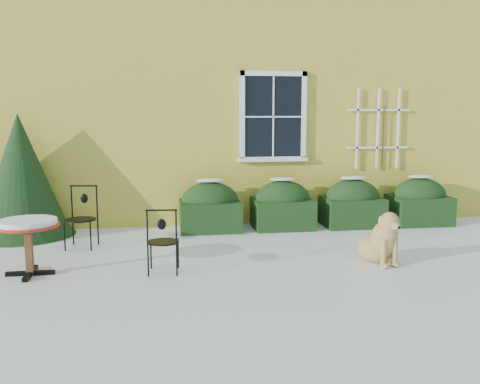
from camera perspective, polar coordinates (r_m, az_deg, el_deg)
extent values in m
plane|color=white|center=(7.03, 1.22, -8.47)|extent=(80.00, 80.00, 0.00)
cube|color=yellow|center=(13.71, -3.79, 12.41)|extent=(12.00, 8.00, 6.00)
cube|color=black|center=(9.80, 3.55, 8.01)|extent=(1.05, 0.03, 1.45)
cube|color=white|center=(9.82, 3.60, 12.51)|extent=(1.23, 0.06, 0.09)
cube|color=white|center=(9.83, 3.52, 3.52)|extent=(1.23, 0.06, 0.09)
cube|color=white|center=(9.69, 0.23, 8.02)|extent=(0.09, 0.06, 1.63)
cube|color=white|center=(9.93, 6.81, 7.97)|extent=(0.09, 0.06, 1.63)
cube|color=white|center=(9.78, 3.57, 8.01)|extent=(0.02, 0.02, 1.45)
cube|color=white|center=(9.78, 3.57, 8.01)|extent=(1.05, 0.02, 0.02)
cube|color=white|center=(9.83, 3.52, 3.49)|extent=(1.29, 0.14, 0.07)
cube|color=white|center=(10.24, 12.41, 6.59)|extent=(0.04, 0.03, 1.50)
cube|color=white|center=(10.39, 14.48, 6.54)|extent=(0.04, 0.03, 1.50)
cube|color=white|center=(10.55, 16.50, 6.49)|extent=(0.04, 0.03, 1.50)
cube|color=white|center=(10.41, 14.41, 4.62)|extent=(1.20, 0.03, 0.04)
cube|color=white|center=(10.39, 14.56, 8.47)|extent=(1.20, 0.03, 0.04)
cylinder|color=#472D19|center=(10.42, 15.01, 5.70)|extent=(0.02, 0.02, 1.10)
cube|color=black|center=(9.39, -3.21, -2.53)|extent=(1.05, 0.80, 0.52)
ellipsoid|color=black|center=(9.34, -3.22, -0.95)|extent=(1.00, 0.72, 0.67)
ellipsoid|color=white|center=(9.29, -3.24, 1.24)|extent=(0.47, 0.32, 0.06)
cube|color=black|center=(9.59, 4.55, -2.31)|extent=(1.05, 0.80, 0.52)
ellipsoid|color=black|center=(9.55, 4.57, -0.77)|extent=(1.00, 0.72, 0.67)
ellipsoid|color=white|center=(9.50, 4.59, 1.39)|extent=(0.47, 0.32, 0.06)
cube|color=black|center=(9.96, 11.86, -2.06)|extent=(1.05, 0.80, 0.52)
ellipsoid|color=black|center=(9.92, 11.91, -0.57)|extent=(1.00, 0.72, 0.67)
ellipsoid|color=white|center=(9.87, 11.97, 1.50)|extent=(0.47, 0.32, 0.06)
cube|color=black|center=(10.48, 18.54, -1.80)|extent=(1.05, 0.80, 0.52)
ellipsoid|color=black|center=(10.44, 18.61, -0.39)|extent=(1.00, 0.72, 0.67)
ellipsoid|color=white|center=(10.39, 18.70, 1.58)|extent=(0.47, 0.32, 0.06)
cone|color=black|center=(9.65, -22.17, -1.47)|extent=(1.69, 1.69, 0.98)
cone|color=black|center=(9.58, -22.34, 1.68)|extent=(1.51, 1.51, 2.04)
cube|color=black|center=(7.37, -21.46, -8.06)|extent=(0.60, 0.07, 0.05)
cube|color=black|center=(7.37, -21.46, -8.06)|extent=(0.07, 0.60, 0.05)
cube|color=brown|center=(7.29, -21.58, -5.82)|extent=(0.09, 0.09, 0.65)
cylinder|color=red|center=(7.22, -21.72, -3.33)|extent=(0.77, 0.77, 0.03)
cylinder|color=white|center=(7.21, -21.74, -3.00)|extent=(0.72, 0.72, 0.06)
cylinder|color=black|center=(7.17, -6.62, -6.51)|extent=(0.02, 0.02, 0.40)
cylinder|color=black|center=(7.20, -9.48, -6.51)|extent=(0.02, 0.02, 0.40)
cylinder|color=black|center=(6.83, -6.76, -7.28)|extent=(0.02, 0.02, 0.40)
cylinder|color=black|center=(6.86, -9.77, -7.28)|extent=(0.02, 0.02, 0.40)
cylinder|color=black|center=(6.96, -8.19, -5.29)|extent=(0.41, 0.41, 0.02)
cylinder|color=black|center=(6.73, -6.82, -3.79)|extent=(0.02, 0.02, 0.45)
cylinder|color=black|center=(6.76, -9.86, -3.81)|extent=(0.02, 0.02, 0.45)
cylinder|color=black|center=(6.70, -8.39, -1.93)|extent=(0.39, 0.05, 0.02)
ellipsoid|color=black|center=(6.73, -8.35, -3.43)|extent=(0.11, 0.04, 0.14)
cylinder|color=black|center=(8.40, -18.21, -4.53)|extent=(0.02, 0.02, 0.44)
cylinder|color=black|center=(8.28, -15.64, -4.61)|extent=(0.02, 0.02, 0.44)
cylinder|color=black|center=(8.76, -17.38, -3.97)|extent=(0.02, 0.02, 0.44)
cylinder|color=black|center=(8.65, -14.91, -4.03)|extent=(0.02, 0.02, 0.44)
cylinder|color=black|center=(8.48, -16.60, -2.83)|extent=(0.45, 0.45, 0.02)
cylinder|color=black|center=(8.68, -17.51, -0.97)|extent=(0.02, 0.02, 0.49)
cylinder|color=black|center=(8.56, -15.02, -0.99)|extent=(0.02, 0.02, 0.49)
cylinder|color=black|center=(8.58, -16.34, 0.63)|extent=(0.43, 0.09, 0.02)
ellipsoid|color=black|center=(8.61, -16.29, -0.66)|extent=(0.12, 0.05, 0.15)
ellipsoid|color=tan|center=(7.69, 14.29, -5.88)|extent=(0.58, 0.61, 0.39)
ellipsoid|color=tan|center=(7.51, 15.11, -4.88)|extent=(0.43, 0.40, 0.48)
sphere|color=tan|center=(7.45, 15.37, -4.17)|extent=(0.30, 0.30, 0.30)
cylinder|color=tan|center=(7.40, 15.06, -6.33)|extent=(0.08, 0.08, 0.39)
cylinder|color=tan|center=(7.50, 16.16, -6.18)|extent=(0.08, 0.08, 0.39)
ellipsoid|color=tan|center=(7.41, 15.21, -7.59)|extent=(0.11, 0.14, 0.06)
ellipsoid|color=tan|center=(7.51, 16.31, -7.42)|extent=(0.11, 0.14, 0.06)
cylinder|color=tan|center=(7.43, 15.43, -3.79)|extent=(0.22, 0.25, 0.21)
sphere|color=tan|center=(7.37, 15.66, -3.05)|extent=(0.26, 0.26, 0.26)
ellipsoid|color=tan|center=(7.29, 16.18, -3.48)|extent=(0.16, 0.22, 0.11)
sphere|color=black|center=(7.22, 16.59, -3.64)|extent=(0.04, 0.04, 0.04)
ellipsoid|color=tan|center=(7.34, 14.81, -3.07)|extent=(0.08, 0.10, 0.16)
ellipsoid|color=tan|center=(7.47, 16.19, -2.93)|extent=(0.08, 0.10, 0.16)
cylinder|color=tan|center=(7.96, 14.41, -6.31)|extent=(0.26, 0.28, 0.07)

